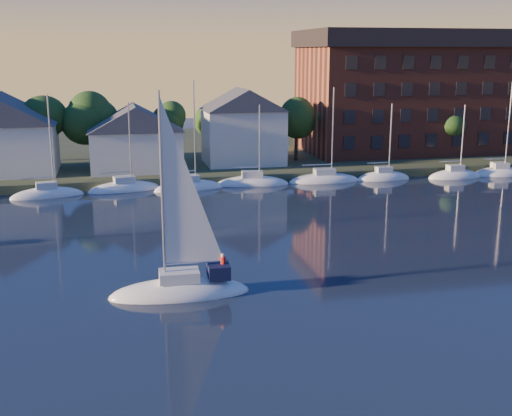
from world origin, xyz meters
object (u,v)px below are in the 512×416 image
object	(u,v)px
condo_block	(408,91)
clubhouse_centre	(135,137)
hero_sailboat	(182,286)
clubhouse_east	(243,125)

from	to	relation	value
condo_block	clubhouse_centre	bearing A→B (deg)	-168.76
condo_block	hero_sailboat	distance (m)	63.33
clubhouse_east	hero_sailboat	distance (m)	45.36
clubhouse_centre	condo_block	xyz separation A→B (m)	(40.00, 7.95, 4.66)
clubhouse_centre	hero_sailboat	world-z (taller)	hero_sailboat
condo_block	hero_sailboat	bearing A→B (deg)	-128.44
clubhouse_east	condo_block	distance (m)	26.94
clubhouse_east	condo_block	bearing A→B (deg)	12.89
clubhouse_centre	hero_sailboat	xyz separation A→B (m)	(1.04, -41.13, -4.54)
clubhouse_centre	condo_block	distance (m)	41.05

